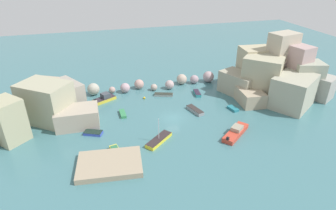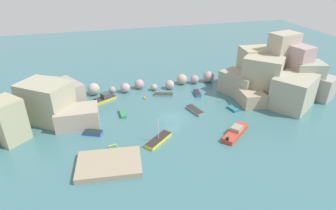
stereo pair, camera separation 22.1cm
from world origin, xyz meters
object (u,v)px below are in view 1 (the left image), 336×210
at_px(moored_boat_7, 236,132).
at_px(moored_boat_4, 233,109).
at_px(moored_boat_3, 93,133).
at_px(moored_boat_5, 232,92).
at_px(moored_boat_0, 123,114).
at_px(moored_boat_9, 195,110).
at_px(channel_buoy, 144,98).
at_px(moored_boat_1, 159,140).
at_px(moored_boat_6, 117,153).
at_px(stone_dock, 110,164).
at_px(moored_boat_2, 105,98).
at_px(moored_boat_8, 197,93).
at_px(moored_boat_10, 164,95).

bearing_deg(moored_boat_7, moored_boat_4, 26.95).
relative_size(moored_boat_3, moored_boat_5, 0.82).
relative_size(moored_boat_0, moored_boat_9, 0.69).
distance_m(channel_buoy, moored_boat_1, 16.69).
distance_m(moored_boat_3, moored_boat_4, 27.99).
xyz_separation_m(moored_boat_5, moored_boat_6, (-28.09, -15.62, 0.08)).
bearing_deg(moored_boat_3, stone_dock, -54.26).
bearing_deg(moored_boat_9, moored_boat_3, -98.26).
xyz_separation_m(moored_boat_2, moored_boat_6, (0.34, -19.71, -0.27)).
bearing_deg(moored_boat_3, moored_boat_8, 47.53).
distance_m(stone_dock, moored_boat_0, 15.55).
relative_size(moored_boat_3, moored_boat_7, 0.53).
bearing_deg(moored_boat_3, moored_boat_10, 60.27).
bearing_deg(stone_dock, moored_boat_3, 101.94).
height_order(moored_boat_3, moored_boat_7, moored_boat_7).
relative_size(moored_boat_5, moored_boat_8, 1.26).
bearing_deg(channel_buoy, moored_boat_8, -4.96).
bearing_deg(moored_boat_4, moored_boat_1, -81.86).
bearing_deg(channel_buoy, moored_boat_1, -92.88).
bearing_deg(moored_boat_0, moored_boat_8, -76.31).
height_order(moored_boat_4, moored_boat_8, moored_boat_8).
bearing_deg(moored_boat_2, moored_boat_9, -58.10).
xyz_separation_m(moored_boat_2, moored_boat_3, (-3.00, -12.75, -0.34)).
distance_m(moored_boat_0, moored_boat_9, 14.47).
height_order(stone_dock, moored_boat_5, stone_dock).
relative_size(stone_dock, moored_boat_3, 2.67).
bearing_deg(moored_boat_0, moored_boat_4, -101.77).
bearing_deg(moored_boat_1, moored_boat_7, 132.85).
bearing_deg(moored_boat_9, moored_boat_8, 139.93).
bearing_deg(moored_boat_4, moored_boat_10, -144.03).
height_order(moored_boat_4, moored_boat_7, moored_boat_7).
distance_m(moored_boat_0, moored_boat_3, 8.05).
distance_m(moored_boat_1, moored_boat_9, 12.57).
height_order(stone_dock, moored_boat_1, moored_boat_1).
relative_size(moored_boat_9, moored_boat_10, 1.04).
bearing_deg(moored_boat_1, moored_boat_3, -67.14).
bearing_deg(moored_boat_7, moored_boat_5, 26.16).
relative_size(moored_boat_2, moored_boat_7, 0.78).
height_order(moored_boat_6, moored_boat_7, moored_boat_7).
height_order(moored_boat_6, moored_boat_9, same).
distance_m(moored_boat_1, moored_boat_4, 18.66).
relative_size(moored_boat_4, moored_boat_10, 0.61).
bearing_deg(moored_boat_2, moored_boat_6, -117.14).
distance_m(moored_boat_3, moored_boat_10, 19.85).
relative_size(moored_boat_0, moored_boat_2, 0.60).
relative_size(moored_boat_1, moored_boat_7, 0.80).
bearing_deg(moored_boat_10, moored_boat_3, -124.35).
relative_size(moored_boat_3, moored_boat_8, 1.03).
relative_size(moored_boat_0, moored_boat_3, 0.89).
height_order(moored_boat_2, moored_boat_9, moored_boat_2).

